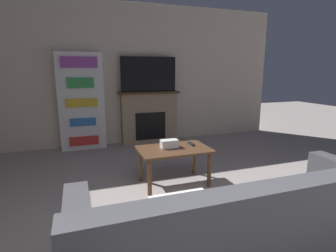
{
  "coord_description": "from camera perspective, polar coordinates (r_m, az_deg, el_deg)",
  "views": [
    {
      "loc": [
        -1.08,
        -0.8,
        1.43
      ],
      "look_at": [
        0.11,
        2.6,
        0.67
      ],
      "focal_mm": 28.0,
      "sensor_mm": 36.0,
      "label": 1
    }
  ],
  "objects": [
    {
      "name": "tv",
      "position": [
        5.21,
        -4.21,
        11.16
      ],
      "size": [
        1.1,
        0.03,
        0.67
      ],
      "color": "black",
      "rests_on": "fireplace"
    },
    {
      "name": "bookshelf",
      "position": [
        5.05,
        -18.31,
        5.04
      ],
      "size": [
        0.8,
        0.29,
        1.75
      ],
      "color": "white",
      "rests_on": "ground_plane"
    },
    {
      "name": "tissue_box",
      "position": [
        3.34,
        0.36,
        -3.86
      ],
      "size": [
        0.22,
        0.12,
        0.1
      ],
      "color": "white",
      "rests_on": "coffee_table"
    },
    {
      "name": "fireplace",
      "position": [
        5.3,
        -4.13,
        1.99
      ],
      "size": [
        1.21,
        0.28,
        1.03
      ],
      "color": "tan",
      "rests_on": "ground_plane"
    },
    {
      "name": "remote_control",
      "position": [
        3.48,
        5.09,
        -3.9
      ],
      "size": [
        0.04,
        0.15,
        0.02
      ],
      "color": "black",
      "rests_on": "coffee_table"
    },
    {
      "name": "coffee_table",
      "position": [
        3.33,
        1.31,
        -5.98
      ],
      "size": [
        0.89,
        0.58,
        0.47
      ],
      "color": "brown",
      "rests_on": "ground_plane"
    },
    {
      "name": "wall_back",
      "position": [
        5.3,
        -7.7,
        10.95
      ],
      "size": [
        6.18,
        0.06,
        2.7
      ],
      "color": "beige",
      "rests_on": "ground_plane"
    },
    {
      "name": "couch",
      "position": [
        2.07,
        16.95,
        -22.16
      ],
      "size": [
        2.4,
        0.91,
        0.83
      ],
      "color": "#4C4C51",
      "rests_on": "ground_plane"
    }
  ]
}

